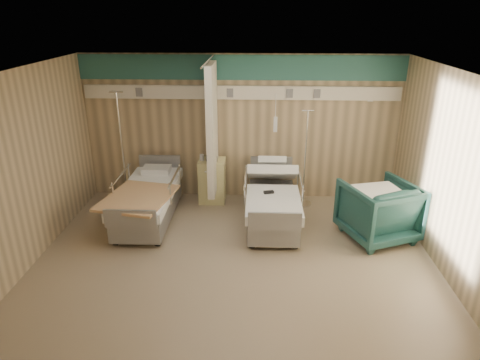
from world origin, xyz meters
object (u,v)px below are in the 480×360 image
bed_right (272,207)px  visitor_armchair (378,211)px  bedside_cabinet (212,181)px  iv_stand_left (125,179)px  bed_left (148,204)px  iv_stand_right (304,186)px

bed_right → visitor_armchair: size_ratio=2.02×
bed_right → visitor_armchair: (1.71, -0.45, 0.17)m
bedside_cabinet → iv_stand_left: 1.71m
bed_left → iv_stand_right: iv_stand_right is taller
iv_stand_left → bed_right: bearing=-16.9°
bed_right → iv_stand_right: 1.01m
bed_left → iv_stand_left: 1.10m
iv_stand_left → bedside_cabinet: bearing=1.1°
visitor_armchair → iv_stand_right: size_ratio=0.57×
bed_left → iv_stand_right: 2.93m
iv_stand_right → bed_right: bearing=-127.8°
visitor_armchair → bed_right: bearing=-36.7°
bed_right → iv_stand_left: iv_stand_left is taller
bed_right → bed_left: bearing=180.0°
bed_left → visitor_armchair: 3.94m
bed_right → iv_stand_right: bearing=52.2°
bed_right → bedside_cabinet: 1.46m
bedside_cabinet → iv_stand_left: bearing=-178.9°
bedside_cabinet → visitor_armchair: (2.86, -1.35, 0.06)m
bed_right → bedside_cabinet: (-1.15, 0.90, 0.11)m
bed_right → iv_stand_right: (0.62, 0.80, 0.07)m
bedside_cabinet → iv_stand_right: size_ratio=0.46×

